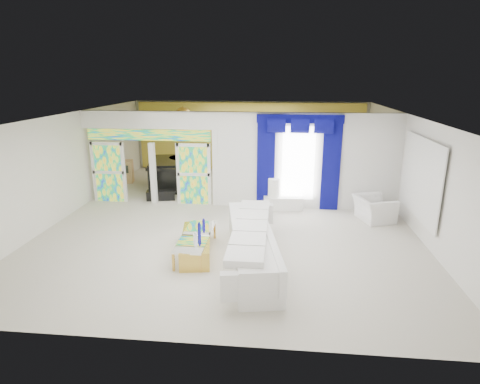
# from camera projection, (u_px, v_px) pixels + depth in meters

# --- Properties ---
(floor) EXTENTS (12.00, 12.00, 0.00)m
(floor) POSITION_uv_depth(u_px,v_px,m) (234.00, 215.00, 12.02)
(floor) COLOR #B7AF9E
(floor) RESTS_ON ground
(dividing_wall) EXTENTS (5.70, 0.18, 3.00)m
(dividing_wall) POSITION_uv_depth(u_px,v_px,m) (306.00, 161.00, 12.34)
(dividing_wall) COLOR white
(dividing_wall) RESTS_ON ground
(dividing_header) EXTENTS (4.30, 0.18, 0.55)m
(dividing_header) POSITION_uv_depth(u_px,v_px,m) (147.00, 120.00, 12.48)
(dividing_header) COLOR white
(dividing_header) RESTS_ON dividing_wall
(stained_panel_left) EXTENTS (0.95, 0.04, 2.00)m
(stained_panel_left) POSITION_uv_depth(u_px,v_px,m) (109.00, 172.00, 13.10)
(stained_panel_left) COLOR #994C3F
(stained_panel_left) RESTS_ON ground
(stained_panel_right) EXTENTS (0.95, 0.04, 2.00)m
(stained_panel_right) POSITION_uv_depth(u_px,v_px,m) (194.00, 174.00, 12.83)
(stained_panel_right) COLOR #994C3F
(stained_panel_right) RESTS_ON ground
(stained_transom) EXTENTS (4.00, 0.05, 0.35)m
(stained_transom) POSITION_uv_depth(u_px,v_px,m) (148.00, 135.00, 12.61)
(stained_transom) COLOR #994C3F
(stained_transom) RESTS_ON dividing_header
(window_pane) EXTENTS (1.00, 0.02, 2.30)m
(window_pane) POSITION_uv_depth(u_px,v_px,m) (298.00, 163.00, 12.28)
(window_pane) COLOR white
(window_pane) RESTS_ON dividing_wall
(blue_drape_left) EXTENTS (0.55, 0.10, 2.80)m
(blue_drape_left) POSITION_uv_depth(u_px,v_px,m) (266.00, 165.00, 12.37)
(blue_drape_left) COLOR #060341
(blue_drape_left) RESTS_ON ground
(blue_drape_right) EXTENTS (0.55, 0.10, 2.80)m
(blue_drape_right) POSITION_uv_depth(u_px,v_px,m) (331.00, 166.00, 12.17)
(blue_drape_right) COLOR #060341
(blue_drape_right) RESTS_ON ground
(blue_pelmet) EXTENTS (2.60, 0.12, 0.25)m
(blue_pelmet) POSITION_uv_depth(u_px,v_px,m) (300.00, 119.00, 11.87)
(blue_pelmet) COLOR #060341
(blue_pelmet) RESTS_ON dividing_wall
(wall_mirror) EXTENTS (0.04, 2.70, 1.90)m
(wall_mirror) POSITION_uv_depth(u_px,v_px,m) (421.00, 178.00, 10.15)
(wall_mirror) COLOR white
(wall_mirror) RESTS_ON ground
(gold_curtains) EXTENTS (9.70, 0.12, 2.90)m
(gold_curtains) POSITION_uv_depth(u_px,v_px,m) (250.00, 137.00, 17.22)
(gold_curtains) COLOR gold
(gold_curtains) RESTS_ON ground
(white_sofa) EXTENTS (1.52, 4.11, 0.77)m
(white_sofa) POSITION_uv_depth(u_px,v_px,m) (252.00, 246.00, 8.96)
(white_sofa) COLOR silver
(white_sofa) RESTS_ON ground
(coffee_table) EXTENTS (0.98, 2.05, 0.44)m
(coffee_table) POSITION_uv_depth(u_px,v_px,m) (196.00, 245.00, 9.42)
(coffee_table) COLOR gold
(coffee_table) RESTS_ON ground
(console_table) EXTENTS (1.24, 0.48, 0.40)m
(console_table) POSITION_uv_depth(u_px,v_px,m) (283.00, 203.00, 12.51)
(console_table) COLOR white
(console_table) RESTS_ON ground
(table_lamp) EXTENTS (0.36, 0.36, 0.58)m
(table_lamp) POSITION_uv_depth(u_px,v_px,m) (274.00, 188.00, 12.40)
(table_lamp) COLOR white
(table_lamp) RESTS_ON console_table
(armchair) EXTENTS (1.22, 1.31, 0.70)m
(armchair) POSITION_uv_depth(u_px,v_px,m) (374.00, 209.00, 11.53)
(armchair) COLOR silver
(armchair) RESTS_ON ground
(grand_piano) EXTENTS (1.97, 2.36, 1.05)m
(grand_piano) POSITION_uv_depth(u_px,v_px,m) (173.00, 173.00, 14.91)
(grand_piano) COLOR black
(grand_piano) RESTS_ON ground
(piano_bench) EXTENTS (1.00, 0.55, 0.32)m
(piano_bench) POSITION_uv_depth(u_px,v_px,m) (161.00, 195.00, 13.49)
(piano_bench) COLOR black
(piano_bench) RESTS_ON ground
(tv_console) EXTENTS (0.70, 0.66, 0.87)m
(tv_console) POSITION_uv_depth(u_px,v_px,m) (125.00, 171.00, 15.62)
(tv_console) COLOR tan
(tv_console) RESTS_ON ground
(chandelier) EXTENTS (0.60, 0.60, 0.60)m
(chandelier) POSITION_uv_depth(u_px,v_px,m) (183.00, 115.00, 14.73)
(chandelier) COLOR gold
(chandelier) RESTS_ON ceiling
(decanters) EXTENTS (0.12, 0.96, 0.27)m
(decanters) POSITION_uv_depth(u_px,v_px,m) (199.00, 231.00, 9.41)
(decanters) COLOR white
(decanters) RESTS_ON coffee_table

